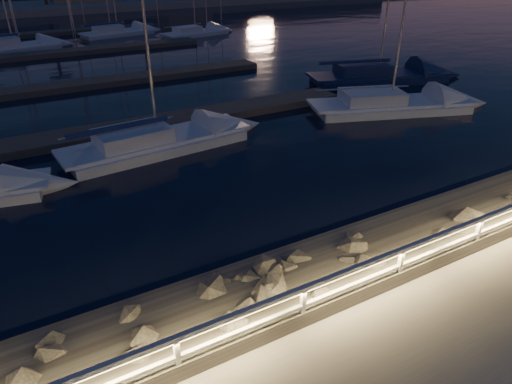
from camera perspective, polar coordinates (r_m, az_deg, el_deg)
ground at (r=12.02m, az=13.79°, el=-12.27°), size 400.00×400.00×0.00m
harbor_water at (r=39.13m, az=-19.30°, el=13.82°), size 400.00×440.00×0.60m
guard_rail at (r=11.51m, az=13.98°, el=-9.45°), size 44.11×0.12×1.06m
riprap at (r=13.15m, az=11.12°, el=-9.03°), size 35.55×3.31×1.42m
floating_docks at (r=40.25m, az=-19.83°, el=14.93°), size 22.00×36.00×0.40m
far_shore at (r=81.01m, az=-26.34°, el=20.17°), size 160.00×14.00×5.20m
sailboat_c at (r=21.59m, az=-12.81°, el=6.21°), size 8.98×3.41×14.89m
sailboat_d at (r=27.60m, az=16.02°, el=10.58°), size 9.67×5.62×15.81m
sailboat_h at (r=33.96m, az=14.70°, el=13.93°), size 10.27×5.61×16.74m
sailboat_k at (r=54.26m, az=-17.11°, el=18.60°), size 8.33×3.80×13.65m
sailboat_l at (r=52.48m, az=-7.79°, el=19.19°), size 7.91×3.57×12.94m
sailboat_n at (r=48.89m, az=-28.26°, el=15.73°), size 8.59×3.84×14.16m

